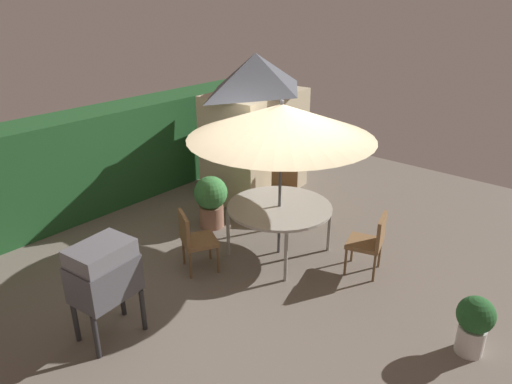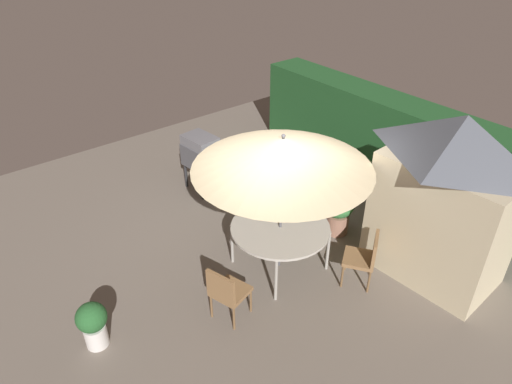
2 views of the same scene
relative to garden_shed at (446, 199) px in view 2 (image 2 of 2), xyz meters
The scene contains 11 objects.
ground_plane 3.01m from the garden_shed, 139.45° to the right, with size 11.00×11.00×0.00m, color #6B6056.
hedge_backdrop 2.73m from the garden_shed, 139.23° to the left, with size 7.09×0.87×1.78m.
garden_shed is the anchor object (origin of this frame).
patio_table 2.50m from the garden_shed, 130.81° to the right, with size 1.55×1.55×0.78m.
patio_umbrella 2.52m from the garden_shed, 130.81° to the right, with size 2.63×2.63×2.36m.
bbq_grill 4.62m from the garden_shed, 160.77° to the right, with size 0.75×0.58×1.20m.
chair_near_shed 1.45m from the garden_shed, 114.10° to the right, with size 0.64×0.64×0.90m.
chair_far_side 3.12m from the garden_shed, 156.10° to the right, with size 0.63×0.62×0.90m.
chair_toward_hedge 3.46m from the garden_shed, 110.72° to the right, with size 0.57×0.58×0.90m.
potted_plant_by_shed 1.89m from the garden_shed, 165.47° to the right, with size 0.56×0.56×0.90m.
potted_plant_by_grill 5.24m from the garden_shed, 111.79° to the right, with size 0.41×0.41×0.71m.
Camera 2 is at (4.68, -3.94, 5.07)m, focal length 32.22 mm.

